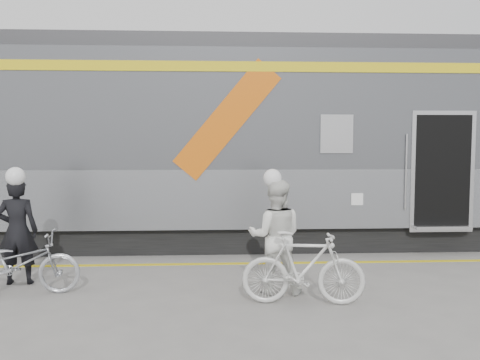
{
  "coord_description": "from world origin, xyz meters",
  "views": [
    {
      "loc": [
        -0.11,
        -6.48,
        2.14
      ],
      "look_at": [
        0.31,
        1.6,
        1.5
      ],
      "focal_mm": 38.0,
      "sensor_mm": 36.0,
      "label": 1
    }
  ],
  "objects": [
    {
      "name": "man",
      "position": [
        -3.02,
        1.11,
        0.8
      ],
      "size": [
        0.61,
        0.43,
        1.59
      ],
      "primitive_type": "imported",
      "rotation": [
        0.0,
        0.0,
        3.23
      ],
      "color": "black",
      "rests_on": "ground"
    },
    {
      "name": "bicycle_left",
      "position": [
        -2.82,
        0.56,
        0.44
      ],
      "size": [
        1.71,
        0.73,
        0.88
      ],
      "primitive_type": "imported",
      "rotation": [
        0.0,
        0.0,
        1.66
      ],
      "color": "#B5B8BE",
      "rests_on": "ground"
    },
    {
      "name": "train",
      "position": [
        1.93,
        4.19,
        2.05
      ],
      "size": [
        24.0,
        3.17,
        4.1
      ],
      "color": "black",
      "rests_on": "ground"
    },
    {
      "name": "ground",
      "position": [
        0.0,
        0.0,
        0.0
      ],
      "size": [
        90.0,
        90.0,
        0.0
      ],
      "primitive_type": "plane",
      "color": "slate",
      "rests_on": "ground"
    },
    {
      "name": "bicycle_right",
      "position": [
        1.04,
        -0.06,
        0.48
      ],
      "size": [
        1.65,
        0.65,
        0.97
      ],
      "primitive_type": "imported",
      "rotation": [
        0.0,
        0.0,
        1.45
      ],
      "color": "silver",
      "rests_on": "ground"
    },
    {
      "name": "helmet_woman",
      "position": [
        0.74,
        0.49,
        1.72
      ],
      "size": [
        0.25,
        0.25,
        0.25
      ],
      "primitive_type": "sphere",
      "color": "white",
      "rests_on": "woman"
    },
    {
      "name": "safety_strip",
      "position": [
        0.0,
        2.15,
        0.0
      ],
      "size": [
        24.0,
        0.12,
        0.01
      ],
      "primitive_type": "cube",
      "color": "gold",
      "rests_on": "ground"
    },
    {
      "name": "helmet_man",
      "position": [
        -3.02,
        1.11,
        1.73
      ],
      "size": [
        0.28,
        0.28,
        0.28
      ],
      "primitive_type": "sphere",
      "color": "white",
      "rests_on": "man"
    },
    {
      "name": "woman",
      "position": [
        0.74,
        0.49,
        0.8
      ],
      "size": [
        0.84,
        0.69,
        1.59
      ],
      "primitive_type": "imported",
      "rotation": [
        0.0,
        0.0,
        3.02
      ],
      "color": "silver",
      "rests_on": "ground"
    }
  ]
}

